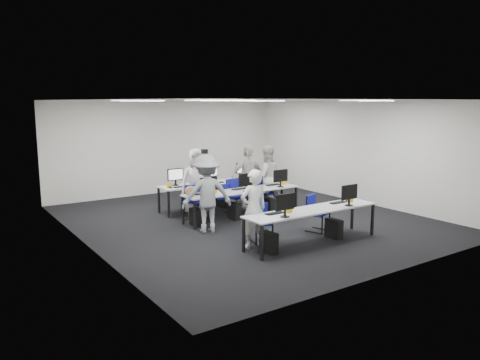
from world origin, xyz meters
TOP-DOWN VIEW (x-y plane):
  - room at (0.00, 0.00)m, footprint 9.00×9.02m
  - ceiling_panels at (0.00, 0.00)m, footprint 5.20×4.60m
  - desk_front at (0.00, -2.40)m, footprint 3.20×0.70m
  - desk_mid at (0.00, 0.20)m, footprint 3.20×0.70m
  - desk_back at (0.00, 1.60)m, footprint 3.20×0.70m
  - equipment_front at (-0.19, -2.42)m, footprint 2.51×0.41m
  - equipment_mid at (-0.19, 0.18)m, footprint 2.91×0.41m
  - equipment_back at (0.19, 1.62)m, footprint 2.91×0.41m
  - chair_0 at (-0.83, -1.73)m, footprint 0.52×0.54m
  - chair_1 at (0.73, -1.79)m, footprint 0.54×0.56m
  - chair_2 at (-0.94, 0.73)m, footprint 0.43×0.46m
  - chair_3 at (0.14, 0.66)m, footprint 0.50×0.53m
  - chair_4 at (1.28, 0.81)m, footprint 0.49×0.52m
  - chair_5 at (-1.09, 0.93)m, footprint 0.54×0.57m
  - chair_6 at (-0.14, 0.99)m, footprint 0.51×0.54m
  - chair_7 at (1.07, 1.10)m, footprint 0.60×0.63m
  - handbag at (-1.45, 0.28)m, footprint 0.32×0.23m
  - student_0 at (-1.19, -1.94)m, footprint 0.63×0.45m
  - student_1 at (1.26, 0.83)m, footprint 1.01×0.89m
  - student_2 at (-0.81, 1.12)m, footprint 0.99×0.80m
  - student_3 at (0.77, 1.07)m, footprint 1.05×0.45m
  - photographer at (-1.39, -0.40)m, footprint 1.29×0.95m
  - dslr_camera at (-1.34, -0.23)m, footprint 0.18×0.21m

SIDE VIEW (x-z plane):
  - chair_0 at x=-0.83m, z-range -0.15..0.66m
  - chair_6 at x=-0.14m, z-range -0.15..0.66m
  - chair_4 at x=1.28m, z-range -0.15..0.68m
  - chair_1 at x=0.73m, z-range -0.16..0.69m
  - chair_2 at x=-0.94m, z-range -0.16..0.71m
  - chair_5 at x=-1.09m, z-range -0.17..0.74m
  - chair_3 at x=0.14m, z-range -0.17..0.76m
  - chair_7 at x=1.07m, z-range -0.18..0.78m
  - equipment_mid at x=-0.19m, z-range -0.24..0.95m
  - equipment_back at x=0.19m, z-range -0.24..0.95m
  - equipment_front at x=-0.19m, z-range -0.24..0.95m
  - desk_front at x=0.00m, z-range 0.32..1.05m
  - desk_mid at x=0.00m, z-range 0.32..1.05m
  - desk_back at x=0.00m, z-range 0.32..1.05m
  - student_0 at x=-1.19m, z-range 0.00..1.62m
  - handbag at x=-1.45m, z-range 0.73..0.97m
  - student_1 at x=1.26m, z-range 0.00..1.75m
  - student_2 at x=-0.81m, z-range 0.00..1.76m
  - student_3 at x=0.77m, z-range 0.00..1.77m
  - photographer at x=-1.39m, z-range 0.00..1.78m
  - room at x=0.00m, z-range 0.00..3.00m
  - dslr_camera at x=-1.34m, z-range 1.79..1.89m
  - ceiling_panels at x=0.00m, z-range 2.98..2.99m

